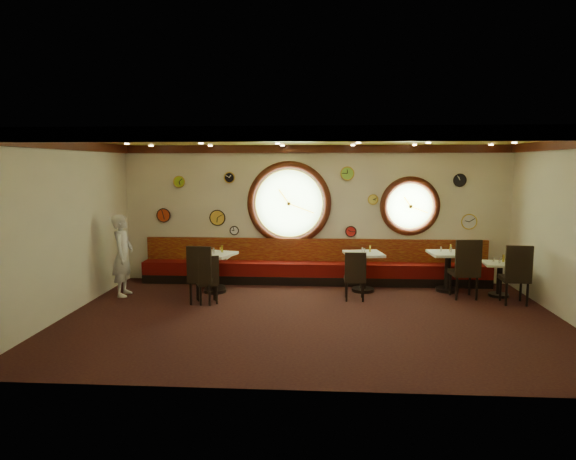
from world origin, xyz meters
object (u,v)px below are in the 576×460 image
(condiment_a_bottle, at_px, (221,251))
(condiment_d_pepper, at_px, (451,250))
(chair_a, at_px, (208,276))
(chair_c, at_px, (355,273))
(condiment_c_bottle, at_px, (370,249))
(condiment_e_pepper, at_px, (499,260))
(condiment_e_salt, at_px, (494,260))
(table_c, at_px, (363,267))
(condiment_a_pepper, at_px, (212,253))
(table_e, at_px, (500,275))
(chair_b, at_px, (201,271))
(condiment_e_bottle, at_px, (503,258))
(condiment_c_salt, at_px, (362,250))
(table_b, at_px, (215,268))
(condiment_c_pepper, at_px, (365,250))
(condiment_b_bottle, at_px, (222,249))
(condiment_b_salt, at_px, (214,250))
(chair_d, at_px, (466,265))
(table_d, at_px, (448,267))
(condiment_d_bottle, at_px, (451,248))
(condiment_b_pepper, at_px, (214,251))
(waiter, at_px, (123,255))
(condiment_d_salt, at_px, (441,249))
(table_a, at_px, (215,267))
(chair_e, at_px, (517,271))
(condiment_a_salt, at_px, (210,252))

(condiment_a_bottle, bearing_deg, condiment_d_pepper, 0.67)
(chair_a, bearing_deg, chair_c, -13.30)
(condiment_c_bottle, bearing_deg, condiment_a_bottle, -179.37)
(condiment_e_pepper, bearing_deg, condiment_e_salt, 118.44)
(table_c, height_order, condiment_a_pepper, condiment_a_pepper)
(table_e, bearing_deg, chair_b, -170.51)
(condiment_e_bottle, bearing_deg, condiment_c_salt, 176.64)
(table_b, xyz_separation_m, condiment_c_salt, (3.19, 0.31, 0.37))
(table_c, height_order, condiment_c_bottle, condiment_c_bottle)
(condiment_c_pepper, bearing_deg, table_e, -4.53)
(chair_b, distance_m, condiment_a_pepper, 1.22)
(chair_a, xyz_separation_m, condiment_d_pepper, (5.05, 1.35, 0.36))
(table_c, height_order, condiment_e_pepper, table_c)
(table_b, height_order, condiment_b_bottle, condiment_b_bottle)
(condiment_b_salt, bearing_deg, chair_d, -3.39)
(table_d, relative_size, condiment_a_pepper, 8.63)
(table_c, relative_size, condiment_d_pepper, 7.90)
(table_b, relative_size, condiment_c_bottle, 6.86)
(condiment_d_pepper, bearing_deg, table_d, 164.87)
(table_c, relative_size, chair_a, 1.49)
(condiment_d_pepper, bearing_deg, condiment_d_bottle, 80.41)
(chair_b, bearing_deg, condiment_b_pepper, 91.68)
(table_b, bearing_deg, chair_d, -2.68)
(condiment_d_pepper, height_order, waiter, waiter)
(condiment_d_salt, distance_m, condiment_e_pepper, 1.21)
(table_e, distance_m, condiment_b_pepper, 6.05)
(chair_c, distance_m, condiment_b_bottle, 2.93)
(table_a, distance_m, condiment_d_pepper, 5.18)
(chair_e, relative_size, condiment_d_pepper, 6.53)
(condiment_c_salt, relative_size, condiment_e_bottle, 0.69)
(condiment_c_salt, xyz_separation_m, condiment_c_bottle, (0.17, 0.07, 0.02))
(table_b, relative_size, condiment_e_salt, 10.01)
(table_e, height_order, condiment_a_bottle, condiment_a_bottle)
(condiment_a_salt, height_order, condiment_d_bottle, condiment_d_bottle)
(table_b, height_order, condiment_c_bottle, condiment_c_bottle)
(condiment_c_salt, distance_m, condiment_d_pepper, 1.92)
(chair_c, distance_m, chair_e, 3.15)
(condiment_a_bottle, xyz_separation_m, condiment_e_bottle, (6.06, -0.21, -0.06))
(table_c, distance_m, table_d, 1.84)
(condiment_c_pepper, bearing_deg, condiment_d_bottle, 9.18)
(table_b, height_order, chair_c, chair_c)
(condiment_a_pepper, bearing_deg, condiment_c_bottle, 2.58)
(chair_b, xyz_separation_m, condiment_b_pepper, (0.07, 0.93, 0.24))
(condiment_c_pepper, bearing_deg, table_a, 179.63)
(condiment_a_salt, relative_size, condiment_a_bottle, 0.66)
(table_a, bearing_deg, condiment_c_pepper, -0.37)
(condiment_c_pepper, height_order, condiment_a_bottle, condiment_c_pepper)
(chair_e, bearing_deg, condiment_c_pepper, 165.93)
(condiment_d_bottle, bearing_deg, condiment_e_pepper, -33.66)
(condiment_b_salt, bearing_deg, condiment_c_pepper, 3.27)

